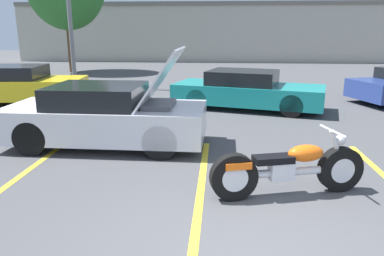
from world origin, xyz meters
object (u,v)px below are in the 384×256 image
(motorcycle, at_px, (288,169))
(parked_car_mid_row, at_px, (247,91))
(parked_car_left_row, at_px, (19,85))
(show_car_hood_open, at_px, (107,116))

(motorcycle, relative_size, parked_car_mid_row, 0.49)
(parked_car_left_row, distance_m, parked_car_mid_row, 7.59)
(parked_car_left_row, bearing_deg, show_car_hood_open, -51.33)
(show_car_hood_open, xyz_separation_m, parked_car_mid_row, (3.24, 4.10, -0.07))
(motorcycle, height_order, show_car_hood_open, show_car_hood_open)
(show_car_hood_open, distance_m, parked_car_mid_row, 5.23)
(show_car_hood_open, xyz_separation_m, parked_car_left_row, (-4.34, 4.43, -0.03))
(motorcycle, relative_size, parked_car_left_row, 0.55)
(motorcycle, xyz_separation_m, parked_car_mid_row, (-0.20, 6.37, 0.16))
(motorcycle, xyz_separation_m, parked_car_left_row, (-7.79, 6.70, 0.19))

